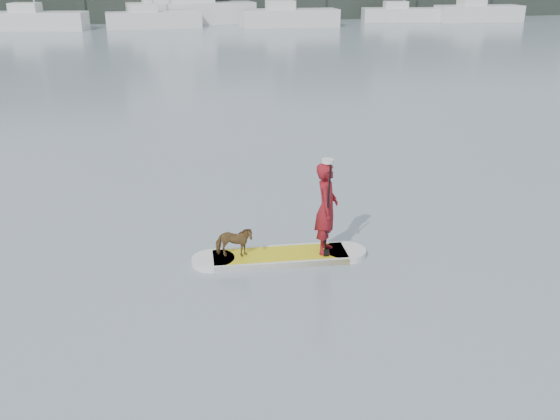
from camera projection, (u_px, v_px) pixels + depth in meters
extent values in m
plane|color=slate|center=(249.00, 215.00, 13.79)|extent=(140.00, 140.00, 0.00)
cube|color=gold|center=(280.00, 257.00, 11.70)|extent=(2.56, 1.01, 0.12)
cylinder|color=silver|center=(213.00, 261.00, 11.53)|extent=(0.80, 0.80, 0.12)
cylinder|color=silver|center=(345.00, 252.00, 11.86)|extent=(0.80, 0.80, 0.12)
cube|color=silver|center=(277.00, 248.00, 12.04)|extent=(2.50, 0.27, 0.12)
cube|color=silver|center=(283.00, 265.00, 11.36)|extent=(2.50, 0.27, 0.12)
imported|color=maroon|center=(326.00, 208.00, 11.47)|extent=(0.62, 0.74, 1.74)
cylinder|color=silver|center=(328.00, 161.00, 11.14)|extent=(0.22, 0.22, 0.07)
imported|color=#51331C|center=(234.00, 242.00, 11.45)|extent=(0.75, 0.48, 0.59)
cylinder|color=black|center=(328.00, 212.00, 11.25)|extent=(0.06, 0.30, 1.89)
cube|color=black|center=(326.00, 257.00, 11.58)|extent=(0.10, 0.03, 0.32)
cube|color=silver|center=(37.00, 21.00, 52.59)|extent=(8.58, 4.34, 1.47)
cube|color=silver|center=(25.00, 7.00, 52.16)|extent=(2.64, 2.34, 0.74)
cube|color=silver|center=(154.00, 20.00, 54.30)|extent=(8.18, 2.72, 1.35)
cube|color=silver|center=(144.00, 8.00, 53.74)|extent=(2.32, 1.82, 0.68)
cube|color=silver|center=(290.00, 18.00, 55.45)|extent=(8.63, 3.04, 1.50)
cube|color=silver|center=(280.00, 5.00, 54.88)|extent=(2.45, 2.02, 0.75)
cube|color=silver|center=(403.00, 15.00, 60.61)|extent=(8.17, 3.80, 1.25)
cube|color=silver|center=(396.00, 5.00, 60.24)|extent=(2.48, 2.02, 0.63)
cube|color=silver|center=(191.00, 13.00, 58.13)|extent=(11.84, 4.14, 1.91)
cube|color=silver|center=(479.00, 13.00, 60.55)|extent=(8.37, 3.41, 1.50)
cube|color=silver|center=(472.00, 1.00, 60.02)|extent=(2.43, 2.12, 0.75)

